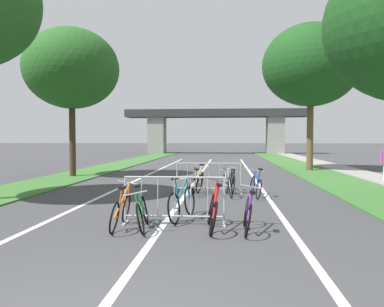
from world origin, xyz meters
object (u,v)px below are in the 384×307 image
bicycle_yellow_3 (198,181)px  bicycle_blue_5 (256,185)px  bicycle_teal_4 (182,203)px  bicycle_red_8 (213,211)px  bicycle_white_9 (228,184)px  crowd_barrier_second (209,178)px  bicycle_black_0 (232,181)px  bicycle_green_6 (142,212)px  bicycle_orange_1 (121,210)px  bicycle_purple_2 (248,213)px  bicycle_silver_7 (196,184)px  crowd_barrier_nearest (174,201)px  tree_right_pine_far (311,65)px  tree_left_maple_mid (72,69)px

bicycle_yellow_3 → bicycle_blue_5: size_ratio=0.98×
bicycle_teal_4 → bicycle_blue_5: bearing=74.2°
bicycle_red_8 → bicycle_white_9: bicycle_red_8 is taller
crowd_barrier_second → bicycle_black_0: (0.77, 0.53, -0.16)m
crowd_barrier_second → bicycle_green_6: (-1.14, -5.11, -0.16)m
bicycle_orange_1 → bicycle_blue_5: (3.14, 4.51, -0.01)m
bicycle_blue_5 → bicycle_green_6: 5.30m
crowd_barrier_second → bicycle_red_8: 5.06m
bicycle_teal_4 → bicycle_white_9: 3.80m
bicycle_black_0 → bicycle_purple_2: (0.24, -5.66, 0.01)m
bicycle_white_9 → bicycle_silver_7: bearing=-11.1°
bicycle_black_0 → bicycle_purple_2: bearing=86.3°
crowd_barrier_nearest → bicycle_blue_5: size_ratio=1.33×
crowd_barrier_second → tree_right_pine_far: bearing=60.5°
bicycle_black_0 → bicycle_green_6: size_ratio=1.01×
crowd_barrier_second → crowd_barrier_nearest: bearing=-96.6°
crowd_barrier_second → bicycle_red_8: (0.31, -5.05, -0.14)m
bicycle_green_6 → tree_left_maple_mid: bearing=-67.9°
tree_left_maple_mid → bicycle_purple_2: size_ratio=4.45×
tree_left_maple_mid → bicycle_teal_4: size_ratio=4.11×
bicycle_green_6 → bicycle_silver_7: bearing=-106.4°
crowd_barrier_nearest → tree_left_maple_mid: bearing=123.4°
bicycle_white_9 → bicycle_black_0: bearing=-106.6°
tree_right_pine_far → bicycle_blue_5: bearing=-111.0°
bicycle_orange_1 → bicycle_blue_5: 5.49m
crowd_barrier_nearest → bicycle_teal_4: bearing=79.0°
bicycle_purple_2 → bicycle_red_8: (-0.70, 0.08, 0.01)m
bicycle_blue_5 → bicycle_silver_7: bicycle_silver_7 is taller
bicycle_blue_5 → bicycle_green_6: bearing=-126.7°
bicycle_black_0 → bicycle_orange_1: bearing=60.8°
tree_left_maple_mid → bicycle_green_6: size_ratio=4.50×
crowd_barrier_nearest → bicycle_white_9: (1.17, 4.18, -0.14)m
bicycle_orange_1 → bicycle_purple_2: bearing=-4.5°
bicycle_purple_2 → bicycle_red_8: bearing=174.7°
bicycle_black_0 → bicycle_purple_2: bicycle_purple_2 is taller
bicycle_blue_5 → bicycle_red_8: 4.67m
bicycle_yellow_3 → bicycle_white_9: size_ratio=0.99×
tree_right_pine_far → bicycle_silver_7: 12.85m
bicycle_teal_4 → bicycle_silver_7: bicycle_teal_4 is taller
bicycle_red_8 → bicycle_yellow_3: bearing=92.9°
bicycle_yellow_3 → bicycle_blue_5: bearing=159.8°
tree_right_pine_far → bicycle_purple_2: size_ratio=5.22×
tree_right_pine_far → bicycle_white_9: bearing=-115.5°
tree_left_maple_mid → bicycle_blue_5: bearing=-33.3°
tree_right_pine_far → bicycle_green_6: 17.04m
bicycle_black_0 → bicycle_red_8: size_ratio=0.95×
tree_left_maple_mid → bicycle_red_8: size_ratio=4.26×
bicycle_teal_4 → bicycle_green_6: 1.23m
bicycle_blue_5 → crowd_barrier_second: bearing=154.2°
tree_right_pine_far → bicycle_yellow_3: tree_right_pine_far is taller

